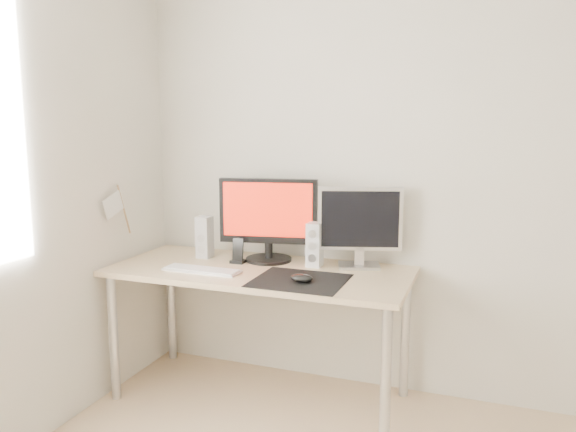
# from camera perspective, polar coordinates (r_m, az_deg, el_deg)

# --- Properties ---
(wall_back) EXTENTS (3.50, 0.00, 3.50)m
(wall_back) POSITION_cam_1_polar(r_m,az_deg,el_deg) (3.06, 16.13, 4.40)
(wall_back) COLOR white
(wall_back) RESTS_ON ground
(mousepad) EXTENTS (0.45, 0.40, 0.00)m
(mousepad) POSITION_cam_1_polar(r_m,az_deg,el_deg) (2.78, 1.19, -6.57)
(mousepad) COLOR black
(mousepad) RESTS_ON desk
(mouse) EXTENTS (0.11, 0.07, 0.04)m
(mouse) POSITION_cam_1_polar(r_m,az_deg,el_deg) (2.74, 1.38, -6.33)
(mouse) COLOR black
(mouse) RESTS_ON mousepad
(desk) EXTENTS (1.60, 0.70, 0.73)m
(desk) POSITION_cam_1_polar(r_m,az_deg,el_deg) (3.03, -2.89, -6.80)
(desk) COLOR #D1B587
(desk) RESTS_ON ground
(main_monitor) EXTENTS (0.55, 0.30, 0.47)m
(main_monitor) POSITION_cam_1_polar(r_m,az_deg,el_deg) (3.13, -2.02, -0.06)
(main_monitor) COLOR black
(main_monitor) RESTS_ON desk
(second_monitor) EXTENTS (0.44, 0.22, 0.43)m
(second_monitor) POSITION_cam_1_polar(r_m,az_deg,el_deg) (3.02, 7.30, -0.72)
(second_monitor) COLOR #ACACAE
(second_monitor) RESTS_ON desk
(speaker_left) EXTENTS (0.08, 0.09, 0.24)m
(speaker_left) POSITION_cam_1_polar(r_m,az_deg,el_deg) (3.27, -8.47, -2.13)
(speaker_left) COLOR silver
(speaker_left) RESTS_ON desk
(speaker_right) EXTENTS (0.08, 0.09, 0.24)m
(speaker_right) POSITION_cam_1_polar(r_m,az_deg,el_deg) (3.03, 2.72, -2.93)
(speaker_right) COLOR white
(speaker_right) RESTS_ON desk
(keyboard) EXTENTS (0.42, 0.13, 0.02)m
(keyboard) POSITION_cam_1_polar(r_m,az_deg,el_deg) (2.99, -8.76, -5.43)
(keyboard) COLOR silver
(keyboard) RESTS_ON desk
(phone_dock) EXTENTS (0.08, 0.07, 0.14)m
(phone_dock) POSITION_cam_1_polar(r_m,az_deg,el_deg) (3.14, -5.09, -4.01)
(phone_dock) COLOR black
(phone_dock) RESTS_ON desk
(pennant) EXTENTS (0.01, 0.23, 0.29)m
(pennant) POSITION_cam_1_polar(r_m,az_deg,el_deg) (3.22, -17.00, 0.96)
(pennant) COLOR #A57F54
(pennant) RESTS_ON wall_left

